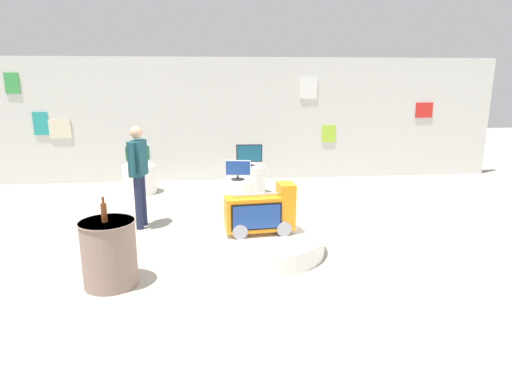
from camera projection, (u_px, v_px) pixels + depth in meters
The scene contains 13 objects.
ground_plane at pixel (260, 254), 6.25m from camera, with size 30.00×30.00×0.00m, color #A8A091.
back_wall_display at pixel (237, 120), 10.55m from camera, with size 12.62×0.13×2.87m.
main_display_pedestal at pixel (260, 242), 6.33m from camera, with size 1.83×1.83×0.27m, color white.
novelty_firetruck_tv at pixel (261, 214), 6.22m from camera, with size 0.99×0.45×0.71m.
display_pedestal_left_rear at pixel (140, 179), 9.54m from camera, with size 0.71×0.71×0.60m, color white.
tv_on_left_rear at pixel (138, 154), 9.40m from camera, with size 0.52×0.20×0.43m.
display_pedestal_center_rear at pixel (249, 180), 9.49m from camera, with size 0.69×0.69×0.60m, color white.
tv_on_center_rear at pixel (249, 154), 9.35m from camera, with size 0.55×0.21×0.45m.
display_pedestal_right_rear at pixel (238, 196), 8.19m from camera, with size 0.64×0.64×0.60m, color white.
tv_on_right_rear at pixel (238, 170), 8.06m from camera, with size 0.47×0.24×0.36m.
side_table_round at pixel (109, 253), 5.24m from camera, with size 0.66×0.66×0.79m.
bottle_on_side_table at pixel (104, 212), 5.09m from camera, with size 0.07×0.07×0.30m.
shopper_browsing_near_truck at pixel (138, 169), 7.16m from camera, with size 0.27×0.55×1.67m.
Camera 1 is at (-0.68, -5.80, 2.40)m, focal length 31.31 mm.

